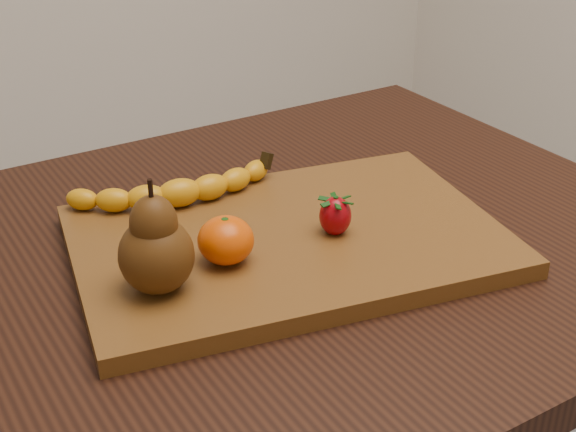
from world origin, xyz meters
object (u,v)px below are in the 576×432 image
cutting_board (288,241)px  mandarin (226,240)px  pear (155,237)px  table (237,328)px

cutting_board → mandarin: bearing=-156.8°
pear → mandarin: (0.08, 0.01, -0.03)m
cutting_board → mandarin: size_ratio=7.94×
table → mandarin: size_ratio=17.66×
table → pear: bearing=-155.1°
cutting_board → pear: size_ratio=4.03×
table → pear: 0.21m
cutting_board → table: bearing=168.5°
pear → mandarin: pear is taller
pear → mandarin: 0.08m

